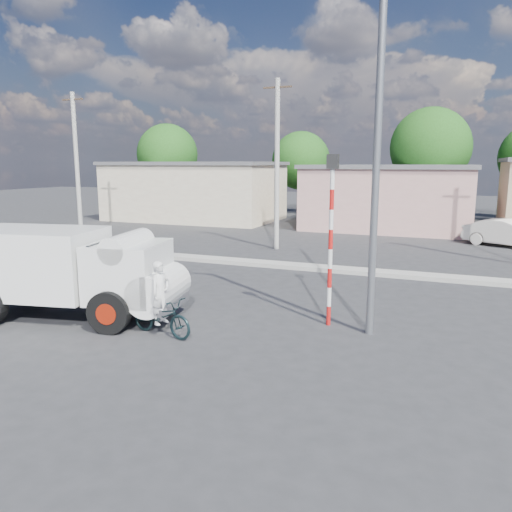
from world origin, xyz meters
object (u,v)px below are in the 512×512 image
at_px(bicycle, 161,316).
at_px(cyclist, 161,305).
at_px(truck, 73,270).
at_px(car_cream, 507,233).
at_px(traffic_pole, 331,226).
at_px(streetlight, 371,127).

xyz_separation_m(bicycle, cyclist, (0.00, 0.00, 0.29)).
height_order(truck, cyclist, truck).
height_order(cyclist, car_cream, cyclist).
bearing_deg(truck, traffic_pole, 5.55).
bearing_deg(streetlight, truck, -167.40).
distance_m(car_cream, traffic_pole, 16.50).
distance_m(bicycle, traffic_pole, 4.75).
xyz_separation_m(bicycle, streetlight, (4.52, 2.00, 4.48)).
height_order(bicycle, car_cream, car_cream).
relative_size(cyclist, car_cream, 0.37).
bearing_deg(cyclist, bicycle, 0.00).
xyz_separation_m(truck, traffic_pole, (6.52, 1.97, 1.26)).
bearing_deg(bicycle, truck, 94.93).
relative_size(bicycle, traffic_pole, 0.42).
xyz_separation_m(traffic_pole, streetlight, (0.94, -0.30, 2.37)).
bearing_deg(cyclist, streetlight, -54.71).
relative_size(cyclist, streetlight, 0.17).
distance_m(cyclist, streetlight, 6.48).
height_order(bicycle, cyclist, cyclist).
bearing_deg(cyclist, truck, 94.93).
distance_m(bicycle, cyclist, 0.29).
relative_size(cyclist, traffic_pole, 0.35).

